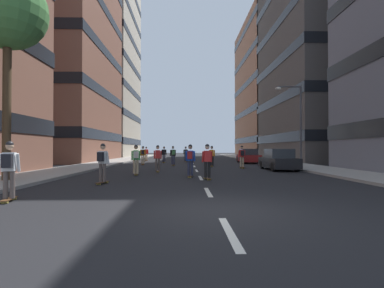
{
  "coord_description": "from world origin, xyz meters",
  "views": [
    {
      "loc": [
        -0.83,
        -7.41,
        1.56
      ],
      "look_at": [
        0.0,
        25.98,
        2.06
      ],
      "focal_mm": 27.33,
      "sensor_mm": 36.0,
      "label": 1
    }
  ],
  "objects_px": {
    "skater_6": "(136,158)",
    "skater_9": "(146,153)",
    "parked_car_mid": "(248,156)",
    "streetlamp_right": "(296,116)",
    "street_tree_near": "(8,13)",
    "skater_7": "(102,161)",
    "skater_0": "(173,154)",
    "skater_4": "(164,153)",
    "skater_3": "(158,157)",
    "skater_8": "(242,155)",
    "parked_car_near": "(278,160)",
    "skater_2": "(143,154)",
    "skater_12": "(9,167)",
    "skater_11": "(207,160)",
    "skater_5": "(190,158)",
    "skater_1": "(212,155)",
    "skater_10": "(186,153)"
  },
  "relations": [
    {
      "from": "skater_6",
      "to": "skater_9",
      "type": "xyz_separation_m",
      "value": [
        -1.91,
        19.08,
        -0.03
      ]
    },
    {
      "from": "parked_car_mid",
      "to": "streetlamp_right",
      "type": "height_order",
      "value": "streetlamp_right"
    },
    {
      "from": "street_tree_near",
      "to": "skater_7",
      "type": "relative_size",
      "value": 5.28
    },
    {
      "from": "skater_0",
      "to": "skater_4",
      "type": "bearing_deg",
      "value": 102.52
    },
    {
      "from": "skater_3",
      "to": "skater_8",
      "type": "bearing_deg",
      "value": 27.38
    },
    {
      "from": "parked_car_near",
      "to": "skater_0",
      "type": "distance_m",
      "value": 9.63
    },
    {
      "from": "skater_2",
      "to": "skater_12",
      "type": "height_order",
      "value": "same"
    },
    {
      "from": "streetlamp_right",
      "to": "skater_11",
      "type": "height_order",
      "value": "streetlamp_right"
    },
    {
      "from": "skater_3",
      "to": "skater_5",
      "type": "xyz_separation_m",
      "value": [
        2.09,
        -3.67,
        0.03
      ]
    },
    {
      "from": "skater_2",
      "to": "skater_9",
      "type": "xyz_separation_m",
      "value": [
        -0.78,
        8.34,
        -0.03
      ]
    },
    {
      "from": "skater_1",
      "to": "skater_9",
      "type": "height_order",
      "value": "same"
    },
    {
      "from": "skater_0",
      "to": "skater_7",
      "type": "bearing_deg",
      "value": -100.58
    },
    {
      "from": "streetlamp_right",
      "to": "skater_7",
      "type": "relative_size",
      "value": 3.65
    },
    {
      "from": "parked_car_near",
      "to": "skater_4",
      "type": "relative_size",
      "value": 2.47
    },
    {
      "from": "skater_4",
      "to": "skater_6",
      "type": "height_order",
      "value": "same"
    },
    {
      "from": "streetlamp_right",
      "to": "skater_4",
      "type": "distance_m",
      "value": 14.57
    },
    {
      "from": "skater_7",
      "to": "skater_12",
      "type": "relative_size",
      "value": 1.0
    },
    {
      "from": "parked_car_near",
      "to": "skater_7",
      "type": "relative_size",
      "value": 2.47
    },
    {
      "from": "parked_car_near",
      "to": "skater_10",
      "type": "relative_size",
      "value": 2.47
    },
    {
      "from": "skater_9",
      "to": "skater_12",
      "type": "distance_m",
      "value": 27.55
    },
    {
      "from": "parked_car_mid",
      "to": "skater_0",
      "type": "relative_size",
      "value": 2.47
    },
    {
      "from": "skater_2",
      "to": "skater_8",
      "type": "bearing_deg",
      "value": -31.78
    },
    {
      "from": "street_tree_near",
      "to": "skater_5",
      "type": "distance_m",
      "value": 10.96
    },
    {
      "from": "skater_7",
      "to": "skater_9",
      "type": "height_order",
      "value": "same"
    },
    {
      "from": "street_tree_near",
      "to": "skater_4",
      "type": "xyz_separation_m",
      "value": [
        5.76,
        18.64,
        -6.71
      ]
    },
    {
      "from": "streetlamp_right",
      "to": "skater_5",
      "type": "distance_m",
      "value": 11.92
    },
    {
      "from": "skater_1",
      "to": "skater_8",
      "type": "height_order",
      "value": "same"
    },
    {
      "from": "skater_5",
      "to": "skater_10",
      "type": "relative_size",
      "value": 1.0
    },
    {
      "from": "skater_11",
      "to": "parked_car_mid",
      "type": "bearing_deg",
      "value": 70.98
    },
    {
      "from": "skater_6",
      "to": "skater_11",
      "type": "height_order",
      "value": "same"
    },
    {
      "from": "skater_11",
      "to": "skater_2",
      "type": "bearing_deg",
      "value": 111.01
    },
    {
      "from": "skater_1",
      "to": "skater_12",
      "type": "bearing_deg",
      "value": -114.67
    },
    {
      "from": "parked_car_near",
      "to": "streetlamp_right",
      "type": "height_order",
      "value": "streetlamp_right"
    },
    {
      "from": "skater_5",
      "to": "skater_12",
      "type": "bearing_deg",
      "value": -127.65
    },
    {
      "from": "skater_1",
      "to": "skater_2",
      "type": "height_order",
      "value": "same"
    },
    {
      "from": "skater_10",
      "to": "skater_11",
      "type": "bearing_deg",
      "value": -86.98
    },
    {
      "from": "skater_5",
      "to": "skater_6",
      "type": "relative_size",
      "value": 1.0
    },
    {
      "from": "parked_car_near",
      "to": "skater_6",
      "type": "relative_size",
      "value": 2.47
    },
    {
      "from": "skater_7",
      "to": "skater_11",
      "type": "relative_size",
      "value": 1.0
    },
    {
      "from": "skater_5",
      "to": "skater_12",
      "type": "xyz_separation_m",
      "value": [
        -5.45,
        -7.06,
        0.0
      ]
    },
    {
      "from": "parked_car_mid",
      "to": "skater_8",
      "type": "distance_m",
      "value": 8.59
    },
    {
      "from": "parked_car_near",
      "to": "skater_1",
      "type": "distance_m",
      "value": 6.01
    },
    {
      "from": "skater_2",
      "to": "skater_10",
      "type": "height_order",
      "value": "same"
    },
    {
      "from": "skater_0",
      "to": "skater_9",
      "type": "relative_size",
      "value": 1.0
    },
    {
      "from": "streetlamp_right",
      "to": "skater_0",
      "type": "bearing_deg",
      "value": 162.19
    },
    {
      "from": "streetlamp_right",
      "to": "skater_7",
      "type": "height_order",
      "value": "streetlamp_right"
    },
    {
      "from": "skater_3",
      "to": "street_tree_near",
      "type": "bearing_deg",
      "value": -135.81
    },
    {
      "from": "skater_3",
      "to": "skater_4",
      "type": "bearing_deg",
      "value": 92.19
    },
    {
      "from": "streetlamp_right",
      "to": "skater_2",
      "type": "bearing_deg",
      "value": 160.45
    },
    {
      "from": "skater_1",
      "to": "skater_12",
      "type": "xyz_separation_m",
      "value": [
        -7.48,
        -16.27,
        0.03
      ]
    }
  ]
}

